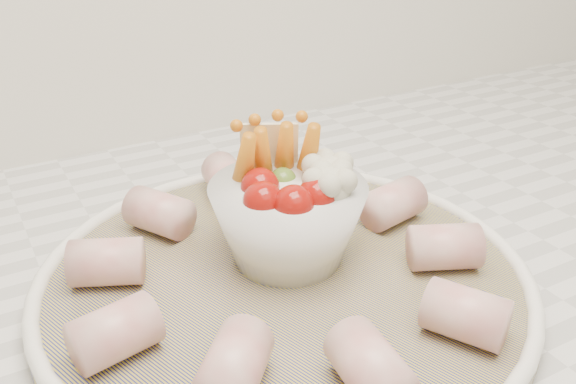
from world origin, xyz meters
TOP-DOWN VIEW (x-y plane):
  - serving_platter at (-0.07, 1.41)m, footprint 0.48×0.48m
  - veggie_bowl at (-0.05, 1.43)m, footprint 0.12×0.12m
  - cured_meat_rolls at (-0.07, 1.41)m, footprint 0.32×0.33m

SIDE VIEW (x-z plane):
  - serving_platter at x=-0.07m, z-range 0.92..0.94m
  - cured_meat_rolls at x=-0.07m, z-range 0.94..0.97m
  - veggie_bowl at x=-0.05m, z-range 0.92..1.03m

